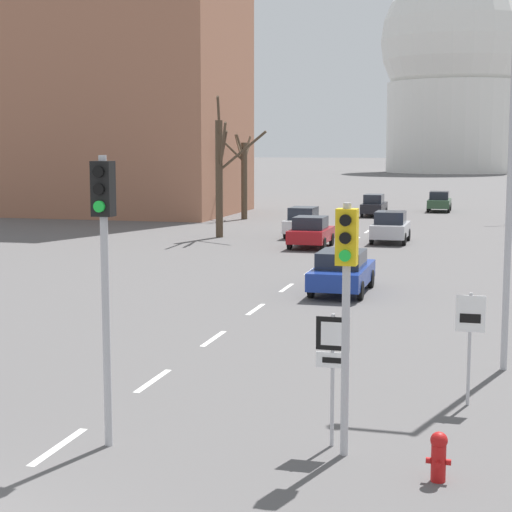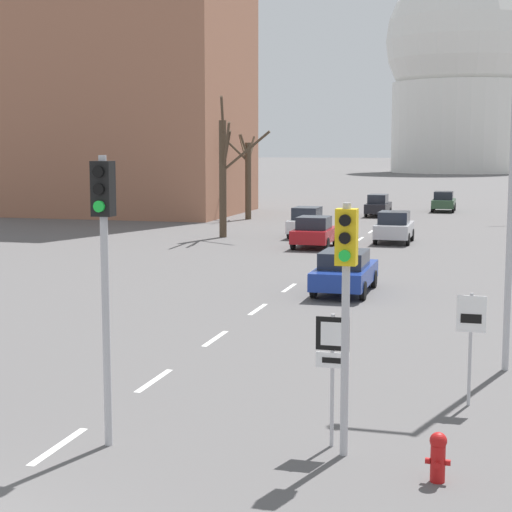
{
  "view_description": "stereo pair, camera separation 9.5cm",
  "coord_description": "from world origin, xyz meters",
  "px_view_note": "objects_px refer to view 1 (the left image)",
  "views": [
    {
      "loc": [
        7.29,
        -8.84,
        5.35
      ],
      "look_at": [
        3.24,
        6.12,
        3.36
      ],
      "focal_mm": 60.0,
      "sensor_mm": 36.0,
      "label": 1
    },
    {
      "loc": [
        7.38,
        -8.82,
        5.35
      ],
      "look_at": [
        3.24,
        6.12,
        3.36
      ],
      "focal_mm": 60.0,
      "sensor_mm": 36.0,
      "label": 2
    }
  ],
  "objects_px": {
    "sedan_near_right": "(311,232)",
    "route_sign_post": "(333,357)",
    "speed_limit_sign": "(470,330)",
    "traffic_signal_centre_tall": "(104,246)",
    "fire_hydrant": "(439,455)",
    "sedan_far_right": "(374,205)",
    "traffic_signal_near_right": "(346,280)",
    "sedan_far_left": "(391,227)",
    "sedan_distant_centre": "(304,222)",
    "sedan_mid_centre": "(439,201)",
    "sedan_near_left": "(342,271)",
    "street_lamp_right": "(500,133)"
  },
  "relations": [
    {
      "from": "fire_hydrant",
      "to": "traffic_signal_near_right",
      "type": "bearing_deg",
      "value": 154.8
    },
    {
      "from": "traffic_signal_near_right",
      "to": "sedan_distant_centre",
      "type": "height_order",
      "value": "traffic_signal_near_right"
    },
    {
      "from": "speed_limit_sign",
      "to": "sedan_far_left",
      "type": "relative_size",
      "value": 0.6
    },
    {
      "from": "traffic_signal_centre_tall",
      "to": "speed_limit_sign",
      "type": "bearing_deg",
      "value": 34.06
    },
    {
      "from": "sedan_far_left",
      "to": "traffic_signal_centre_tall",
      "type": "bearing_deg",
      "value": -92.12
    },
    {
      "from": "sedan_mid_centre",
      "to": "sedan_far_right",
      "type": "bearing_deg",
      "value": -126.9
    },
    {
      "from": "route_sign_post",
      "to": "speed_limit_sign",
      "type": "relative_size",
      "value": 1.02
    },
    {
      "from": "speed_limit_sign",
      "to": "sedan_near_left",
      "type": "relative_size",
      "value": 0.53
    },
    {
      "from": "traffic_signal_centre_tall",
      "to": "sedan_distant_centre",
      "type": "height_order",
      "value": "traffic_signal_centre_tall"
    },
    {
      "from": "sedan_near_right",
      "to": "sedan_mid_centre",
      "type": "xyz_separation_m",
      "value": [
        5.17,
        27.79,
        -0.0
      ]
    },
    {
      "from": "route_sign_post",
      "to": "sedan_near_left",
      "type": "bearing_deg",
      "value": 98.84
    },
    {
      "from": "fire_hydrant",
      "to": "traffic_signal_centre_tall",
      "type": "bearing_deg",
      "value": 178.63
    },
    {
      "from": "street_lamp_right",
      "to": "sedan_near_right",
      "type": "xyz_separation_m",
      "value": [
        -9.25,
        23.39,
        -4.83
      ]
    },
    {
      "from": "traffic_signal_near_right",
      "to": "sedan_near_left",
      "type": "bearing_deg",
      "value": 99.61
    },
    {
      "from": "sedan_far_right",
      "to": "fire_hydrant",
      "type": "bearing_deg",
      "value": -81.52
    },
    {
      "from": "sedan_near_right",
      "to": "sedan_far_right",
      "type": "relative_size",
      "value": 0.9
    },
    {
      "from": "sedan_far_right",
      "to": "sedan_distant_centre",
      "type": "height_order",
      "value": "sedan_distant_centre"
    },
    {
      "from": "sedan_near_right",
      "to": "route_sign_post",
      "type": "bearing_deg",
      "value": -77.77
    },
    {
      "from": "route_sign_post",
      "to": "sedan_near_right",
      "type": "bearing_deg",
      "value": 102.23
    },
    {
      "from": "sedan_far_right",
      "to": "sedan_distant_centre",
      "type": "distance_m",
      "value": 16.54
    },
    {
      "from": "traffic_signal_near_right",
      "to": "sedan_far_right",
      "type": "xyz_separation_m",
      "value": [
        -6.17,
        51.75,
        -2.26
      ]
    },
    {
      "from": "traffic_signal_centre_tall",
      "to": "sedan_far_left",
      "type": "relative_size",
      "value": 1.32
    },
    {
      "from": "sedan_near_left",
      "to": "sedan_near_right",
      "type": "distance_m",
      "value": 14.13
    },
    {
      "from": "traffic_signal_near_right",
      "to": "route_sign_post",
      "type": "height_order",
      "value": "traffic_signal_near_right"
    },
    {
      "from": "fire_hydrant",
      "to": "sedan_far_left",
      "type": "xyz_separation_m",
      "value": [
        -4.56,
        34.35,
        0.44
      ]
    },
    {
      "from": "traffic_signal_near_right",
      "to": "street_lamp_right",
      "type": "relative_size",
      "value": 0.47
    },
    {
      "from": "traffic_signal_near_right",
      "to": "sedan_far_left",
      "type": "height_order",
      "value": "traffic_signal_near_right"
    },
    {
      "from": "route_sign_post",
      "to": "street_lamp_right",
      "type": "relative_size",
      "value": 0.25
    },
    {
      "from": "route_sign_post",
      "to": "sedan_mid_centre",
      "type": "xyz_separation_m",
      "value": [
        -1.28,
        57.52,
        -0.8
      ]
    },
    {
      "from": "traffic_signal_near_right",
      "to": "traffic_signal_centre_tall",
      "type": "height_order",
      "value": "traffic_signal_centre_tall"
    },
    {
      "from": "sedan_near_right",
      "to": "fire_hydrant",
      "type": "bearing_deg",
      "value": -74.81
    },
    {
      "from": "sedan_near_left",
      "to": "sedan_mid_centre",
      "type": "xyz_separation_m",
      "value": [
        1.23,
        41.36,
        0.04
      ]
    },
    {
      "from": "sedan_near_left",
      "to": "speed_limit_sign",
      "type": "bearing_deg",
      "value": -69.66
    },
    {
      "from": "sedan_near_left",
      "to": "sedan_mid_centre",
      "type": "bearing_deg",
      "value": 88.29
    },
    {
      "from": "sedan_far_right",
      "to": "sedan_mid_centre",
      "type": "bearing_deg",
      "value": 53.1
    },
    {
      "from": "traffic_signal_centre_tall",
      "to": "sedan_mid_centre",
      "type": "height_order",
      "value": "traffic_signal_centre_tall"
    },
    {
      "from": "fire_hydrant",
      "to": "sedan_distant_centre",
      "type": "height_order",
      "value": "sedan_distant_centre"
    },
    {
      "from": "sedan_far_right",
      "to": "speed_limit_sign",
      "type": "bearing_deg",
      "value": -80.36
    },
    {
      "from": "route_sign_post",
      "to": "fire_hydrant",
      "type": "bearing_deg",
      "value": -30.65
    },
    {
      "from": "sedan_distant_centre",
      "to": "traffic_signal_near_right",
      "type": "bearing_deg",
      "value": -76.89
    },
    {
      "from": "traffic_signal_near_right",
      "to": "sedan_near_left",
      "type": "distance_m",
      "value": 16.92
    },
    {
      "from": "route_sign_post",
      "to": "speed_limit_sign",
      "type": "height_order",
      "value": "route_sign_post"
    },
    {
      "from": "route_sign_post",
      "to": "sedan_near_right",
      "type": "distance_m",
      "value": 30.43
    },
    {
      "from": "route_sign_post",
      "to": "street_lamp_right",
      "type": "distance_m",
      "value": 8.02
    },
    {
      "from": "speed_limit_sign",
      "to": "sedan_far_right",
      "type": "relative_size",
      "value": 0.56
    },
    {
      "from": "traffic_signal_centre_tall",
      "to": "sedan_far_right",
      "type": "distance_m",
      "value": 52.5
    },
    {
      "from": "fire_hydrant",
      "to": "sedan_far_right",
      "type": "xyz_separation_m",
      "value": [
        -7.83,
        52.53,
        0.39
      ]
    },
    {
      "from": "sedan_far_right",
      "to": "sedan_near_left",
      "type": "bearing_deg",
      "value": -84.52
    },
    {
      "from": "sedan_near_right",
      "to": "sedan_distant_centre",
      "type": "distance_m",
      "value": 5.44
    },
    {
      "from": "traffic_signal_near_right",
      "to": "fire_hydrant",
      "type": "relative_size",
      "value": 5.38
    }
  ]
}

